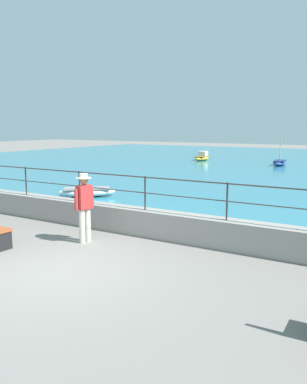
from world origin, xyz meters
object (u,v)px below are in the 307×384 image
(person_walking, at_px, (84,204))
(boat_1, at_px, (280,163))
(boat_6, at_px, (87,192))
(boat_2, at_px, (202,157))

(person_walking, height_order, boat_1, boat_1)
(person_walking, bearing_deg, boat_6, 130.30)
(boat_1, height_order, boat_6, boat_1)
(person_walking, distance_m, boat_2, 24.66)
(boat_1, relative_size, boat_6, 1.03)
(boat_6, bearing_deg, person_walking, -49.70)
(person_walking, height_order, boat_6, person_walking)
(person_walking, bearing_deg, boat_2, 107.70)
(boat_2, bearing_deg, boat_1, -8.69)
(person_walking, distance_m, boat_1, 22.49)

